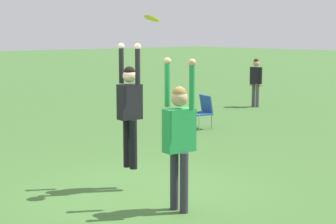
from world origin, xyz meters
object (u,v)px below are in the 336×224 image
Objects in this scene: person_spectator_near at (256,78)px; person_jumping at (130,103)px; camping_chair_1 at (202,110)px; person_defending at (179,131)px; frisbee at (152,18)px.

person_jumping is at bearing -92.89° from person_spectator_near.
person_spectator_near is (-5.00, 9.19, -0.43)m from person_jumping.
camping_chair_1 is (-3.24, 4.89, -0.89)m from person_jumping.
person_jumping is 2.31× the size of camping_chair_1.
person_spectator_near is at bearing 36.45° from person_jumping.
person_defending is 6.87m from camping_chair_1.
camping_chair_1 is at bearing 127.44° from frisbee.
person_defending reaches higher than person_spectator_near.
frisbee is 0.28× the size of camping_chair_1.
person_spectator_near is (-6.35, 9.37, -0.19)m from person_defending.
person_jumping reaches higher than person_defending.
person_spectator_near is (-1.76, 4.30, 0.46)m from camping_chair_1.
frisbee reaches higher than person_defending.
person_spectator_near is at bearing 120.84° from frisbee.
frisbee is 10.72m from person_spectator_near.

